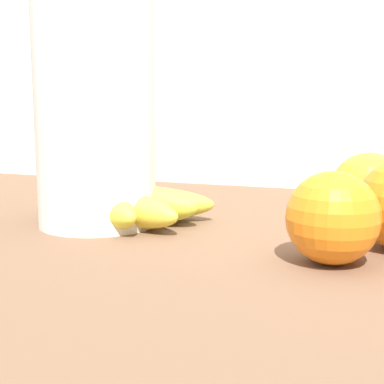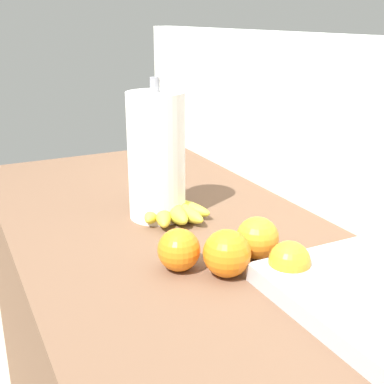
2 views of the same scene
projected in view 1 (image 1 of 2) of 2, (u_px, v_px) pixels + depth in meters
The scene contains 5 objects.
wall_back at pixel (353, 355), 0.87m from camera, with size 2.06×0.06×1.30m, color silver.
banana_bunch at pixel (117, 204), 0.60m from camera, with size 0.20×0.17×0.04m.
orange_back_right at pixel (334, 218), 0.44m from camera, with size 0.08×0.08×0.08m, color orange.
orange_front at pixel (369, 190), 0.57m from camera, with size 0.08×0.08×0.08m, color orange.
paper_towel_roll at pixel (95, 94), 0.57m from camera, with size 0.12×0.12×0.30m.
Camera 1 is at (0.04, -0.51, 1.04)m, focal length 51.59 mm.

